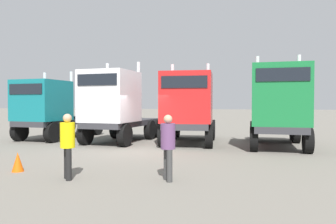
% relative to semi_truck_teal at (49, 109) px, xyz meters
% --- Properties ---
extents(ground, '(200.00, 200.00, 0.00)m').
position_rel_semi_truck_teal_xyz_m(ground, '(6.41, -2.86, -1.81)').
color(ground, slate).
extents(semi_truck_teal, '(2.90, 5.93, 3.99)m').
position_rel_semi_truck_teal_xyz_m(semi_truck_teal, '(0.00, 0.00, 0.00)').
color(semi_truck_teal, '#333338').
rests_on(semi_truck_teal, ground).
extents(semi_truck_white, '(2.86, 5.88, 4.36)m').
position_rel_semi_truck_teal_xyz_m(semi_truck_white, '(4.36, -0.54, 0.20)').
color(semi_truck_white, '#333338').
rests_on(semi_truck_white, ground).
extents(semi_truck_red, '(3.04, 5.95, 4.21)m').
position_rel_semi_truck_teal_xyz_m(semi_truck_red, '(8.22, -0.15, 0.11)').
color(semi_truck_red, '#333338').
rests_on(semi_truck_red, ground).
extents(semi_truck_green, '(2.57, 6.04, 4.41)m').
position_rel_semi_truck_teal_xyz_m(semi_truck_green, '(12.55, -0.55, 0.18)').
color(semi_truck_green, '#333338').
rests_on(semi_truck_green, ground).
extents(visitor_in_hivis, '(0.56, 0.56, 1.83)m').
position_rel_semi_truck_teal_xyz_m(visitor_in_hivis, '(6.44, -8.33, -0.74)').
color(visitor_in_hivis, black).
rests_on(visitor_in_hivis, ground).
extents(visitor_with_camera, '(0.55, 0.55, 1.80)m').
position_rel_semi_truck_teal_xyz_m(visitor_with_camera, '(9.17, -7.77, -0.76)').
color(visitor_with_camera, '#3B3B3B').
rests_on(visitor_with_camera, ground).
extents(traffic_cone_near, '(0.36, 0.36, 0.59)m').
position_rel_semi_truck_teal_xyz_m(traffic_cone_near, '(4.36, -7.81, -1.51)').
color(traffic_cone_near, '#F2590C').
rests_on(traffic_cone_near, ground).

